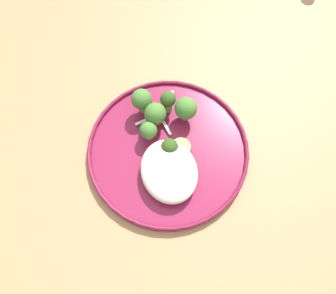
% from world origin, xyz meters
% --- Properties ---
extents(ground, '(6.00, 6.00, 0.00)m').
position_xyz_m(ground, '(0.00, 0.00, 0.00)').
color(ground, '#47423D').
extents(wooden_dining_table, '(1.40, 1.00, 0.74)m').
position_xyz_m(wooden_dining_table, '(0.00, 0.00, 0.66)').
color(wooden_dining_table, '#9E754C').
rests_on(wooden_dining_table, ground).
extents(dinner_plate, '(0.29, 0.29, 0.02)m').
position_xyz_m(dinner_plate, '(0.03, -0.05, 0.75)').
color(dinner_plate, maroon).
rests_on(dinner_plate, wooden_dining_table).
extents(noodle_bed, '(0.12, 0.10, 0.04)m').
position_xyz_m(noodle_bed, '(0.08, -0.06, 0.77)').
color(noodle_bed, beige).
rests_on(noodle_bed, dinner_plate).
extents(seared_scallop_large_seared, '(0.02, 0.02, 0.01)m').
position_xyz_m(seared_scallop_large_seared, '(0.08, -0.02, 0.76)').
color(seared_scallop_large_seared, '#E5C689').
rests_on(seared_scallop_large_seared, dinner_plate).
extents(seared_scallop_front_small, '(0.03, 0.03, 0.02)m').
position_xyz_m(seared_scallop_front_small, '(0.11, -0.04, 0.76)').
color(seared_scallop_front_small, beige).
rests_on(seared_scallop_front_small, dinner_plate).
extents(seared_scallop_left_edge, '(0.03, 0.03, 0.02)m').
position_xyz_m(seared_scallop_left_edge, '(0.04, -0.03, 0.76)').
color(seared_scallop_left_edge, '#E5C689').
rests_on(seared_scallop_left_edge, dinner_plate).
extents(seared_scallop_rear_pale, '(0.02, 0.02, 0.01)m').
position_xyz_m(seared_scallop_rear_pale, '(0.08, -0.06, 0.76)').
color(seared_scallop_rear_pale, '#E5C689').
rests_on(seared_scallop_rear_pale, dinner_plate).
extents(broccoli_floret_rear_charred, '(0.04, 0.04, 0.06)m').
position_xyz_m(broccoli_floret_rear_charred, '(-0.02, -0.00, 0.78)').
color(broccoli_floret_rear_charred, '#7A994C').
rests_on(broccoli_floret_rear_charred, dinner_plate).
extents(broccoli_floret_front_edge, '(0.04, 0.04, 0.06)m').
position_xyz_m(broccoli_floret_front_edge, '(-0.06, -0.07, 0.79)').
color(broccoli_floret_front_edge, '#7A994C').
rests_on(broccoli_floret_front_edge, dinner_plate).
extents(broccoli_floret_small_sprig, '(0.03, 0.03, 0.04)m').
position_xyz_m(broccoli_floret_small_sprig, '(0.00, -0.07, 0.78)').
color(broccoli_floret_small_sprig, '#89A356').
rests_on(broccoli_floret_small_sprig, dinner_plate).
extents(broccoli_floret_beside_noodles, '(0.04, 0.04, 0.05)m').
position_xyz_m(broccoli_floret_beside_noodles, '(-0.03, -0.06, 0.78)').
color(broccoli_floret_beside_noodles, '#89A356').
rests_on(broccoli_floret_beside_noodles, dinner_plate).
extents(broccoli_floret_tall_stalk, '(0.03, 0.03, 0.04)m').
position_xyz_m(broccoli_floret_tall_stalk, '(0.04, -0.05, 0.78)').
color(broccoli_floret_tall_stalk, '#7A994C').
rests_on(broccoli_floret_tall_stalk, dinner_plate).
extents(broccoli_floret_split_head, '(0.03, 0.03, 0.05)m').
position_xyz_m(broccoli_floret_split_head, '(-0.05, -0.03, 0.78)').
color(broccoli_floret_split_head, '#89A356').
rests_on(broccoli_floret_split_head, dinner_plate).
extents(onion_sliver_short_strip, '(0.04, 0.01, 0.00)m').
position_xyz_m(onion_sliver_short_strip, '(-0.01, -0.04, 0.75)').
color(onion_sliver_short_strip, silver).
rests_on(onion_sliver_short_strip, dinner_plate).
extents(onion_sliver_curled_piece, '(0.01, 0.05, 0.00)m').
position_xyz_m(onion_sliver_curled_piece, '(-0.03, -0.07, 0.75)').
color(onion_sliver_curled_piece, silver).
rests_on(onion_sliver_curled_piece, dinner_plate).
extents(onion_sliver_pale_crescent, '(0.04, 0.03, 0.00)m').
position_xyz_m(onion_sliver_pale_crescent, '(-0.06, -0.02, 0.75)').
color(onion_sliver_pale_crescent, silver).
rests_on(onion_sliver_pale_crescent, dinner_plate).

